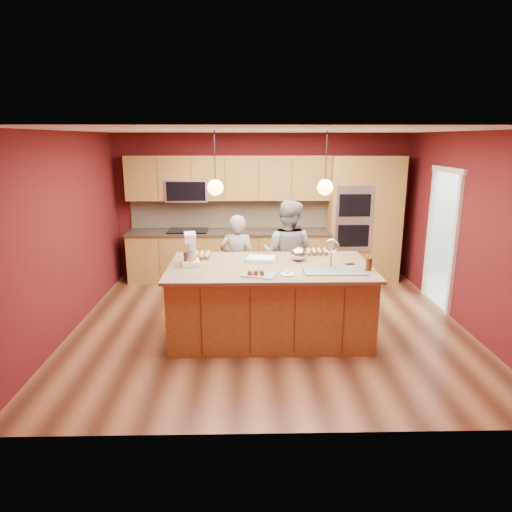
{
  "coord_description": "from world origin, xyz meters",
  "views": [
    {
      "loc": [
        -0.32,
        -6.1,
        2.6
      ],
      "look_at": [
        -0.19,
        -0.1,
        1.05
      ],
      "focal_mm": 32.0,
      "sensor_mm": 36.0,
      "label": 1
    }
  ],
  "objects_px": {
    "island": "(271,300)",
    "stand_mixer": "(190,251)",
    "person_right": "(288,255)",
    "person_left": "(237,263)",
    "mixing_bowl": "(299,254)"
  },
  "relations": [
    {
      "from": "island",
      "to": "stand_mixer",
      "type": "distance_m",
      "value": 1.25
    },
    {
      "from": "island",
      "to": "person_right",
      "type": "xyz_separation_m",
      "value": [
        0.31,
        1.0,
        0.35
      ]
    },
    {
      "from": "stand_mixer",
      "to": "person_right",
      "type": "bearing_deg",
      "value": 25.49
    },
    {
      "from": "person_left",
      "to": "stand_mixer",
      "type": "relative_size",
      "value": 3.52
    },
    {
      "from": "person_left",
      "to": "person_right",
      "type": "distance_m",
      "value": 0.78
    },
    {
      "from": "stand_mixer",
      "to": "mixing_bowl",
      "type": "height_order",
      "value": "stand_mixer"
    },
    {
      "from": "person_right",
      "to": "person_left",
      "type": "bearing_deg",
      "value": 22.11
    },
    {
      "from": "island",
      "to": "person_left",
      "type": "bearing_deg",
      "value": 114.85
    },
    {
      "from": "person_left",
      "to": "person_right",
      "type": "bearing_deg",
      "value": -173.26
    },
    {
      "from": "person_left",
      "to": "stand_mixer",
      "type": "distance_m",
      "value": 1.19
    },
    {
      "from": "person_left",
      "to": "person_right",
      "type": "height_order",
      "value": "person_right"
    },
    {
      "from": "island",
      "to": "stand_mixer",
      "type": "height_order",
      "value": "stand_mixer"
    },
    {
      "from": "person_right",
      "to": "mixing_bowl",
      "type": "xyz_separation_m",
      "value": [
        0.08,
        -0.76,
        0.22
      ]
    },
    {
      "from": "island",
      "to": "mixing_bowl",
      "type": "relative_size",
      "value": 11.64
    },
    {
      "from": "stand_mixer",
      "to": "mixing_bowl",
      "type": "distance_m",
      "value": 1.46
    }
  ]
}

